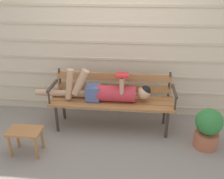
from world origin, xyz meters
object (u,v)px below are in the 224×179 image
Objects in this scene: park_bench at (112,96)px; footstool at (25,135)px; reclining_person at (106,91)px; potted_plant at (208,128)px.

park_bench is 4.22× the size of footstool.
footstool is (-0.97, -0.71, -0.33)m from reclining_person.
footstool is 2.40m from potted_plant.
park_bench is 1.33m from footstool.
reclining_person reaches higher than park_bench.
potted_plant reaches higher than footstool.
reclining_person is at bearing -140.11° from park_bench.
reclining_person reaches higher than footstool.
park_bench is 3.20× the size of potted_plant.
reclining_person is 4.00× the size of footstool.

